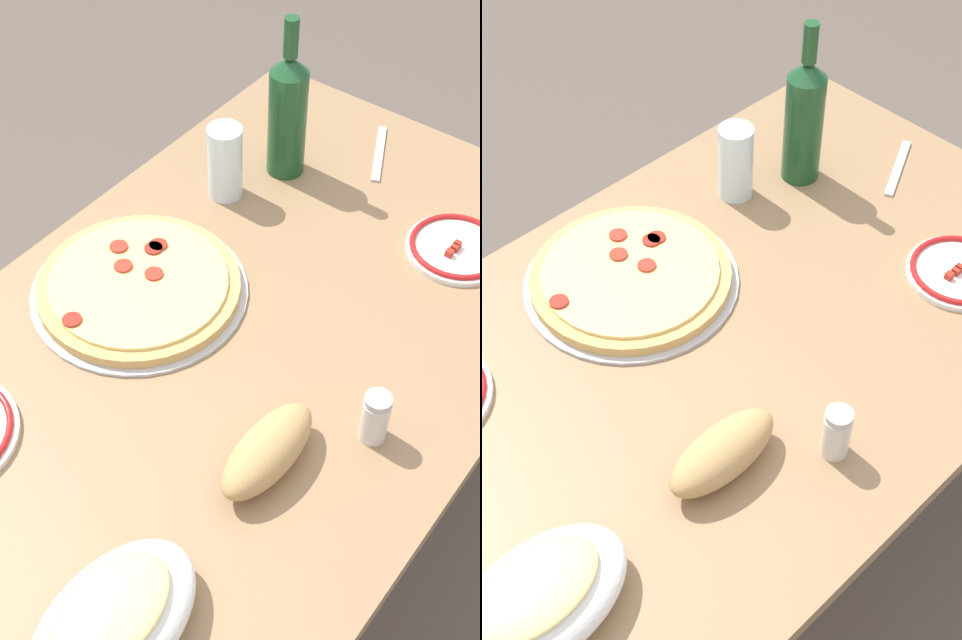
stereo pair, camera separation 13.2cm
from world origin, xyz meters
TOP-DOWN VIEW (x-y plane):
  - ground_plane at (0.00, 0.00)m, footprint 8.00×8.00m
  - dining_table at (0.00, 0.00)m, footprint 1.32×0.80m
  - pepperoni_pizza at (-0.03, 0.18)m, footprint 0.35×0.35m
  - baked_pasta_dish at (-0.47, -0.17)m, footprint 0.24×0.15m
  - wine_bottle at (0.38, 0.18)m, footprint 0.07×0.07m
  - water_glass at (0.25, 0.23)m, footprint 0.06×0.06m
  - side_plate_near at (0.37, -0.18)m, footprint 0.17×0.17m
  - bread_loaf at (-0.17, -0.18)m, footprint 0.18×0.08m
  - spice_shaker at (-0.04, -0.26)m, footprint 0.04×0.04m
  - fork_left at (0.52, 0.06)m, footprint 0.16×0.09m

SIDE VIEW (x-z plane):
  - ground_plane at x=0.00m, z-range 0.00..0.00m
  - dining_table at x=0.00m, z-range 0.23..0.94m
  - fork_left at x=0.52m, z-range 0.70..0.71m
  - side_plate_near at x=0.37m, z-range 0.70..0.72m
  - pepperoni_pizza at x=-0.03m, z-range 0.70..0.74m
  - bread_loaf at x=-0.17m, z-range 0.70..0.77m
  - baked_pasta_dish at x=-0.47m, z-range 0.71..0.78m
  - spice_shaker at x=-0.04m, z-range 0.70..0.79m
  - water_glass at x=0.25m, z-range 0.70..0.84m
  - wine_bottle at x=0.38m, z-range 0.68..0.98m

